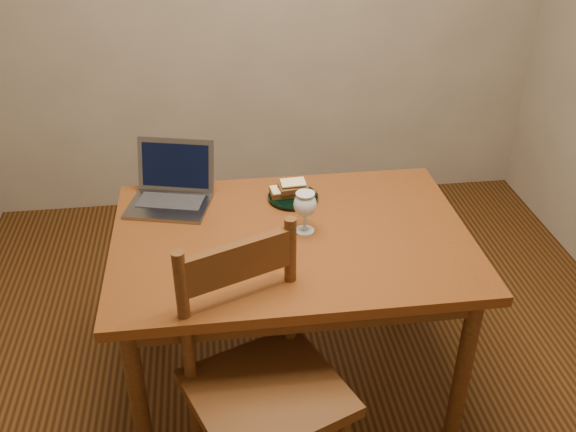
{
  "coord_description": "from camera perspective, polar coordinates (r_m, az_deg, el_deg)",
  "views": [
    {
      "loc": [
        -0.31,
        -1.93,
        2.02
      ],
      "look_at": [
        -0.05,
        0.04,
        0.8
      ],
      "focal_mm": 40.0,
      "sensor_mm": 36.0,
      "label": 1
    }
  ],
  "objects": [
    {
      "name": "floor",
      "position": [
        2.82,
        1.21,
        -14.56
      ],
      "size": [
        3.2,
        3.2,
        0.02
      ],
      "primitive_type": "cube",
      "color": "black",
      "rests_on": "ground"
    },
    {
      "name": "table",
      "position": [
        2.39,
        0.31,
        -3.39
      ],
      "size": [
        1.3,
        0.9,
        0.74
      ],
      "color": "#4C250C",
      "rests_on": "floor"
    },
    {
      "name": "chair",
      "position": [
        2.09,
        -2.3,
        -13.82
      ],
      "size": [
        0.59,
        0.58,
        0.49
      ],
      "rotation": [
        0.0,
        0.0,
        0.39
      ],
      "color": "#3F1C0D",
      "rests_on": "floor"
    },
    {
      "name": "plate",
      "position": [
        2.55,
        0.46,
        1.66
      ],
      "size": [
        0.2,
        0.2,
        0.02
      ],
      "primitive_type": "cylinder",
      "color": "black",
      "rests_on": "table"
    },
    {
      "name": "sandwich_cheese",
      "position": [
        2.54,
        -0.32,
        2.22
      ],
      "size": [
        0.12,
        0.07,
        0.03
      ],
      "primitive_type": null,
      "rotation": [
        0.0,
        0.0,
        0.07
      ],
      "color": "#381E0C",
      "rests_on": "plate"
    },
    {
      "name": "sandwich_tomato",
      "position": [
        2.54,
        1.35,
        2.06
      ],
      "size": [
        0.11,
        0.09,
        0.03
      ],
      "primitive_type": null,
      "rotation": [
        0.0,
        0.0,
        -0.44
      ],
      "color": "#381E0C",
      "rests_on": "plate"
    },
    {
      "name": "sandwich_top",
      "position": [
        2.53,
        0.45,
        2.67
      ],
      "size": [
        0.12,
        0.08,
        0.03
      ],
      "primitive_type": null,
      "rotation": [
        0.0,
        0.0,
        0.15
      ],
      "color": "#381E0C",
      "rests_on": "plate"
    },
    {
      "name": "milk_glass",
      "position": [
        2.31,
        1.52,
        0.33
      ],
      "size": [
        0.08,
        0.08,
        0.16
      ],
      "primitive_type": null,
      "color": "white",
      "rests_on": "table"
    },
    {
      "name": "laptop",
      "position": [
        2.57,
        -10.27,
        2.6
      ],
      "size": [
        0.37,
        0.35,
        0.22
      ],
      "rotation": [
        0.0,
        0.0,
        -0.25
      ],
      "color": "slate",
      "rests_on": "table"
    }
  ]
}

